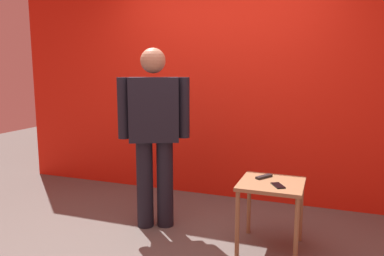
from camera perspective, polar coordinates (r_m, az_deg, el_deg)
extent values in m
plane|color=#59544F|center=(3.26, -2.99, -18.30)|extent=(12.00, 12.00, 0.00)
cube|color=red|center=(4.34, 4.87, 7.38)|extent=(5.42, 0.12, 2.75)
cylinder|color=black|center=(3.60, -7.21, -8.51)|extent=(0.21, 0.21, 0.83)
cylinder|color=black|center=(3.60, -4.14, -8.48)|extent=(0.21, 0.21, 0.83)
cube|color=black|center=(3.45, -5.86, 2.83)|extent=(0.50, 0.39, 0.59)
cube|color=silver|center=(3.57, -5.82, 3.50)|extent=(0.12, 0.06, 0.50)
cube|color=#384C99|center=(3.58, -5.82, 3.23)|extent=(0.04, 0.03, 0.45)
cylinder|color=black|center=(3.47, -10.42, 3.00)|extent=(0.15, 0.15, 0.56)
cylinder|color=black|center=(3.45, -1.29, 3.12)|extent=(0.15, 0.15, 0.56)
sphere|color=#A87A5B|center=(3.43, -5.98, 10.21)|extent=(0.23, 0.23, 0.23)
cube|color=olive|center=(3.17, 12.06, -8.34)|extent=(0.52, 0.52, 0.03)
cylinder|color=olive|center=(3.10, 6.94, -14.33)|extent=(0.04, 0.04, 0.55)
cylinder|color=olive|center=(3.03, 15.65, -15.10)|extent=(0.04, 0.04, 0.55)
cylinder|color=olive|center=(3.51, 8.69, -11.48)|extent=(0.04, 0.04, 0.55)
cylinder|color=olive|center=(3.46, 16.29, -12.08)|extent=(0.04, 0.04, 0.55)
cube|color=black|center=(3.07, 13.01, -8.55)|extent=(0.13, 0.16, 0.01)
cube|color=black|center=(3.27, 10.94, -7.31)|extent=(0.13, 0.17, 0.02)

